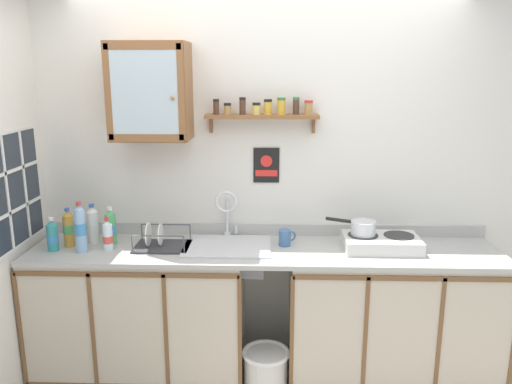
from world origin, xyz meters
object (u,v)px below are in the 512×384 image
Objects in this scene: hot_plate_stove at (381,243)px; bottle_juice_amber_4 at (69,229)px; dish_rack at (161,243)px; bottle_water_blue_3 at (80,229)px; bottle_detergent_teal_5 at (52,236)px; sink at (228,251)px; wall_cabinet at (150,92)px; warning_sign at (266,166)px; trash_bin at (266,374)px; bottle_soda_green_0 at (111,227)px; saucepan at (363,227)px; bottle_water_clear_2 at (108,236)px; bottle_opaque_white_1 at (93,226)px; mug at (285,238)px.

hot_plate_stove is 1.85× the size of bottle_juice_amber_4.
bottle_juice_amber_4 is 0.60m from dish_rack.
bottle_water_blue_3 is 0.92× the size of dish_rack.
bottle_detergent_teal_5 is (-2.07, -0.09, 0.05)m from hot_plate_stove.
sink is 1.17× the size of hot_plate_stove.
warning_sign is at bearing 11.71° from wall_cabinet.
bottle_detergent_teal_5 reaches higher than trash_bin.
hot_plate_stove is 1.91× the size of bottle_soda_green_0.
warning_sign is at bearing 158.48° from saucepan.
bottle_water_blue_3 is at bearing -176.60° from hot_plate_stove.
bottle_water_blue_3 is (-0.13, -0.17, 0.04)m from bottle_soda_green_0.
bottle_water_clear_2 is at bearing -161.44° from warning_sign.
bottle_opaque_white_1 is at bearing -169.84° from warning_sign.
warning_sign is (0.67, 0.28, 0.46)m from dish_rack.
saucepan is 1.88m from bottle_juice_amber_4.
dish_rack is 1.49× the size of warning_sign.
dish_rack is at bearing -179.51° from hot_plate_stove.
bottle_detergent_teal_5 is at bearing -143.10° from bottle_opaque_white_1.
bottle_opaque_white_1 is 0.95m from wall_cabinet.
hot_plate_stove is at bearing -1.76° from bottle_soda_green_0.
sink is at bearing -135.35° from warning_sign.
bottle_soda_green_0 is 0.36m from bottle_detergent_teal_5.
bottle_opaque_white_1 is 0.47m from dish_rack.
bottle_juice_amber_4 is at bearing -177.38° from mug.
sink is 1.03m from bottle_juice_amber_4.
warning_sign is (1.34, 0.36, 0.39)m from bottle_detergent_teal_5.
sink is 4.81× the size of mug.
mug is (1.27, 0.16, -0.10)m from bottle_water_blue_3.
sink is 0.92× the size of wall_cabinet.
bottle_water_clear_2 is (-0.75, -0.09, 0.13)m from sink.
dish_rack is 0.86m from warning_sign.
warning_sign is (1.26, 0.28, 0.37)m from bottle_juice_amber_4.
hot_plate_stove is at bearing -1.99° from bottle_opaque_white_1.
bottle_water_clear_2 reaches higher than hot_plate_stove.
wall_cabinet is at bearing 176.03° from saucepan.
bottle_soda_green_0 is (-1.62, 0.03, -0.03)m from saucepan.
bottle_opaque_white_1 is at bearing -172.63° from wall_cabinet.
bottle_water_blue_3 is 2.80× the size of mug.
bottle_water_blue_3 reaches higher than bottle_detergent_teal_5.
trash_bin is at bearing -163.80° from hot_plate_stove.
bottle_opaque_white_1 is at bearing 174.57° from bottle_soda_green_0.
bottle_juice_amber_4 is (-0.27, 0.05, 0.03)m from bottle_water_clear_2.
hot_plate_stove is 2.21× the size of bottle_water_clear_2.
dish_rack is at bearing -178.36° from saucepan.
hot_plate_stove is 1.39× the size of trash_bin.
bottle_opaque_white_1 is 0.18m from bottle_water_blue_3.
bottle_soda_green_0 is at bearing 50.79° from bottle_water_blue_3.
hot_plate_stove reaches higher than trash_bin.
bottle_water_blue_3 reaches higher than bottle_opaque_white_1.
saucepan reaches higher than trash_bin.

